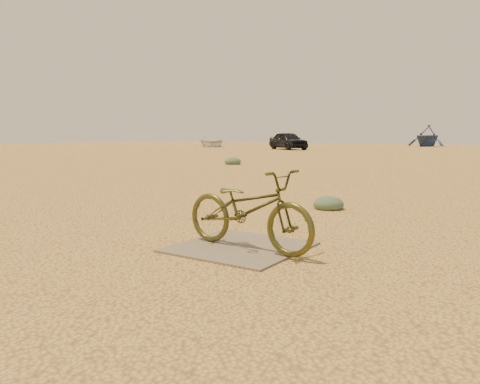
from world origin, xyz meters
The scene contains 8 objects.
ground centered at (0.00, 0.00, 0.00)m, with size 120.00×120.00×0.00m, color #DFAE57.
plywood_board centered at (-0.11, 0.09, 0.01)m, with size 1.33×1.34×0.02m, color #7D6E55.
bicycle centered at (0.03, 0.04, 0.46)m, with size 0.57×1.65×0.87m, color #45441A.
car centered at (-15.86, 31.13, 0.75)m, with size 1.77×4.39×1.50m, color black.
boat_near_left centered at (-26.79, 34.87, 0.52)m, with size 3.60×5.04×1.04m, color silver.
boat_far_left centered at (-8.39, 48.55, 1.17)m, with size 3.82×4.43×2.33m, color navy.
kale_a centered at (-0.38, 3.19, 0.00)m, with size 0.51×0.51×0.28m, color #5B7550.
kale_c centered at (-8.47, 12.13, 0.00)m, with size 0.70×0.70×0.38m, color #5B7550.
Camera 1 is at (2.69, -4.12, 1.24)m, focal length 35.00 mm.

